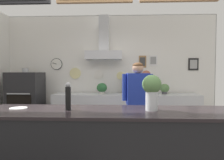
{
  "coord_description": "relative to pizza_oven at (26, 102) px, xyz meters",
  "views": [
    {
      "loc": [
        0.3,
        -2.54,
        1.45
      ],
      "look_at": [
        0.15,
        0.74,
        1.31
      ],
      "focal_mm": 32.24,
      "sensor_mm": 36.0,
      "label": 1
    }
  ],
  "objects": [
    {
      "name": "pizza_oven",
      "position": [
        0.0,
        0.0,
        0.0
      ],
      "size": [
        0.74,
        0.67,
        1.53
      ],
      "color": "#232326",
      "rests_on": "ground_plane"
    },
    {
      "name": "pepper_grinder",
      "position": [
        1.73,
        -2.66,
        0.48
      ],
      "size": [
        0.06,
        0.06,
        0.28
      ],
      "color": "black",
      "rests_on": "service_counter"
    },
    {
      "name": "potted_thyme",
      "position": [
        3.29,
        0.11,
        0.33
      ],
      "size": [
        0.22,
        0.22,
        0.24
      ],
      "color": "#4C4C51",
      "rests_on": "back_prep_counter"
    },
    {
      "name": "condiment_plate",
      "position": [
        1.2,
        -2.62,
        0.35
      ],
      "size": [
        0.18,
        0.18,
        0.01
      ],
      "color": "white",
      "rests_on": "service_counter"
    },
    {
      "name": "espresso_machine",
      "position": [
        2.55,
        0.09,
        0.4
      ],
      "size": [
        0.5,
        0.49,
        0.4
      ],
      "color": "#A3A5AD",
      "rests_on": "back_prep_counter"
    },
    {
      "name": "potted_basil",
      "position": [
        1.81,
        0.12,
        0.34
      ],
      "size": [
        0.25,
        0.25,
        0.26
      ],
      "color": "beige",
      "rests_on": "back_prep_counter"
    },
    {
      "name": "back_prep_counter",
      "position": [
        2.38,
        0.12,
        -0.27
      ],
      "size": [
        3.44,
        0.56,
        0.92
      ],
      "color": "silver",
      "rests_on": "ground_plane"
    },
    {
      "name": "back_wall_assembly",
      "position": [
        1.96,
        0.32,
        0.82
      ],
      "size": [
        5.3,
        3.03,
        2.87
      ],
      "color": "gray",
      "rests_on": "ground_plane"
    },
    {
      "name": "shop_worker",
      "position": [
        2.56,
        -1.15,
        0.15
      ],
      "size": [
        0.54,
        0.26,
        1.61
      ],
      "rotation": [
        0.0,
        0.0,
        3.26
      ],
      "color": "#232328",
      "rests_on": "ground_plane"
    },
    {
      "name": "basil_vase",
      "position": [
        2.58,
        -2.64,
        0.54
      ],
      "size": [
        0.19,
        0.19,
        0.36
      ],
      "color": "silver",
      "rests_on": "service_counter"
    }
  ]
}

